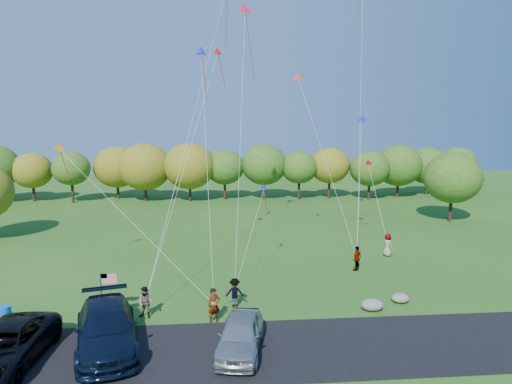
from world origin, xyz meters
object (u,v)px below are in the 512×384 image
(flyer_e, at_px, (388,245))
(trash_barrel, at_px, (5,314))
(flyer_b, at_px, (146,303))
(flyer_a, at_px, (214,305))
(minivan_dark, at_px, (5,347))
(minivan_navy, at_px, (106,328))
(minivan_silver, at_px, (240,335))
(flyer_c, at_px, (235,293))
(flyer_d, at_px, (357,258))

(flyer_e, height_order, trash_barrel, flyer_e)
(flyer_b, bearing_deg, flyer_e, 50.03)
(flyer_a, height_order, flyer_b, flyer_a)
(minivan_dark, relative_size, trash_barrel, 6.78)
(minivan_navy, bearing_deg, minivan_silver, -22.53)
(flyer_b, bearing_deg, minivan_navy, -91.63)
(minivan_dark, xyz_separation_m, flyer_b, (5.37, 4.57, -0.05))
(flyer_a, bearing_deg, flyer_e, 16.45)
(minivan_dark, height_order, minivan_navy, minivan_navy)
(minivan_navy, distance_m, flyer_a, 5.61)
(flyer_e, relative_size, trash_barrel, 2.01)
(minivan_dark, bearing_deg, flyer_c, 32.36)
(flyer_c, height_order, trash_barrel, flyer_c)
(flyer_c, bearing_deg, flyer_e, -140.63)
(flyer_c, relative_size, flyer_d, 0.95)
(minivan_silver, bearing_deg, minivan_dark, -167.91)
(trash_barrel, bearing_deg, minivan_dark, -66.12)
(minivan_dark, height_order, flyer_d, flyer_d)
(flyer_a, height_order, trash_barrel, flyer_a)
(minivan_silver, bearing_deg, flyer_b, 149.84)
(minivan_silver, bearing_deg, flyer_e, 59.22)
(flyer_c, bearing_deg, flyer_a, 62.54)
(minivan_dark, bearing_deg, trash_barrel, 117.43)
(flyer_e, bearing_deg, flyer_b, 92.14)
(minivan_dark, height_order, flyer_a, flyer_a)
(minivan_dark, relative_size, flyer_b, 3.54)
(flyer_e, bearing_deg, minivan_silver, 111.01)
(minivan_silver, relative_size, flyer_b, 2.75)
(minivan_dark, distance_m, flyer_a, 9.83)
(minivan_dark, relative_size, flyer_e, 3.37)
(minivan_navy, height_order, flyer_c, minivan_navy)
(minivan_silver, bearing_deg, flyer_d, 61.27)
(minivan_navy, height_order, flyer_a, minivan_navy)
(flyer_d, bearing_deg, trash_barrel, -26.90)
(minivan_navy, distance_m, trash_barrel, 6.98)
(flyer_a, relative_size, flyer_d, 1.05)
(minivan_silver, xyz_separation_m, flyer_e, (12.52, 14.36, 0.04))
(minivan_silver, distance_m, flyer_d, 14.31)
(flyer_a, distance_m, flyer_e, 17.60)
(minivan_silver, bearing_deg, minivan_navy, -178.12)
(flyer_b, relative_size, flyer_e, 0.95)
(trash_barrel, bearing_deg, flyer_a, -4.65)
(flyer_a, distance_m, flyer_c, 2.30)
(minivan_dark, xyz_separation_m, flyer_a, (9.11, 3.70, 0.02))
(minivan_silver, xyz_separation_m, flyer_d, (9.01, 11.12, 0.02))
(minivan_dark, bearing_deg, minivan_silver, 5.35)
(flyer_a, height_order, flyer_e, flyer_a)
(minivan_dark, relative_size, flyer_d, 3.45)
(minivan_navy, distance_m, flyer_b, 3.56)
(minivan_dark, relative_size, flyer_a, 3.30)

